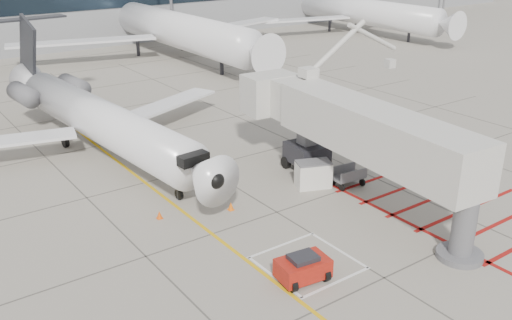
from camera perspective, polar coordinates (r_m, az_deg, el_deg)
ground_plane at (r=29.38m, az=6.90°, el=-8.11°), size 260.00×260.00×0.00m
regional_jet at (r=38.35m, az=-13.99°, el=5.33°), size 27.17×33.06×8.16m
jet_bridge at (r=31.95m, az=11.62°, el=1.76°), size 10.72×19.96×7.70m
pushback_tug at (r=26.01m, az=4.71°, el=-10.62°), size 2.47×1.72×1.35m
baggage_cart at (r=35.45m, az=9.17°, el=-1.62°), size 2.11×1.46×1.25m
ground_power_unit at (r=34.96m, az=5.75°, el=-1.43°), size 2.37×1.89×1.64m
cone_nose at (r=31.71m, az=-9.64°, el=-5.41°), size 0.33×0.33×0.45m
cone_side at (r=32.21m, az=-2.53°, el=-4.62°), size 0.34×0.34×0.47m
bg_aircraft_c at (r=72.74m, az=-9.02°, el=15.11°), size 37.52×41.69×12.51m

